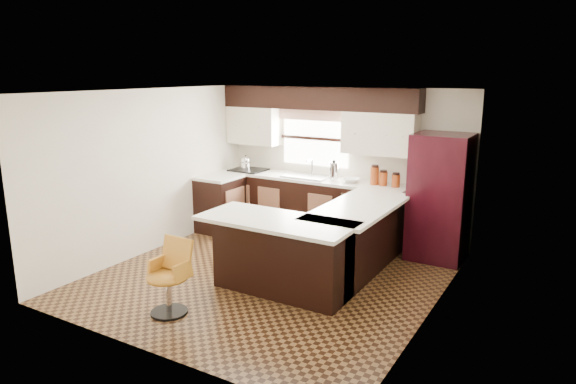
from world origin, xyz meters
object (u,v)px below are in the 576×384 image
Objects in this scene: peninsula_return at (282,257)px; bar_chair at (167,278)px; peninsula_long at (354,241)px; refrigerator at (440,197)px.

peninsula_return reaches higher than bar_chair.
peninsula_long is 2.32× the size of bar_chair.
refrigerator reaches higher than peninsula_long.
peninsula_long is 2.49m from bar_chair.
bar_chair is (-1.31, -2.12, -0.03)m from peninsula_long.
peninsula_long is 1.18× the size of peninsula_return.
peninsula_return is 1.39m from bar_chair.
peninsula_return is (-0.53, -0.97, 0.00)m from peninsula_long.
refrigerator is 3.94m from bar_chair.
refrigerator is at bearing 55.97° from peninsula_long.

